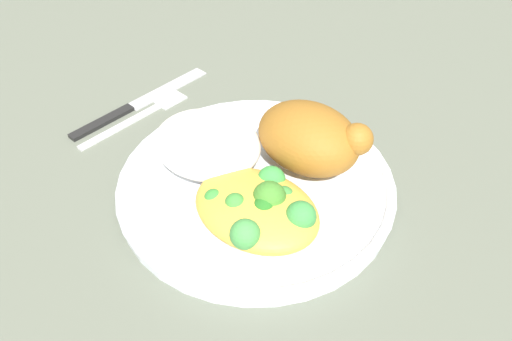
# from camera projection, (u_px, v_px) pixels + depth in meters

# --- Properties ---
(ground_plane) EXTENTS (2.00, 2.00, 0.00)m
(ground_plane) POSITION_uv_depth(u_px,v_px,m) (256.00, 193.00, 0.52)
(ground_plane) COLOR #5D6455
(plate) EXTENTS (0.26, 0.26, 0.02)m
(plate) POSITION_uv_depth(u_px,v_px,m) (256.00, 185.00, 0.51)
(plate) COLOR white
(plate) RESTS_ON ground_plane
(roasted_chicken) EXTENTS (0.11, 0.08, 0.06)m
(roasted_chicken) POSITION_uv_depth(u_px,v_px,m) (311.00, 138.00, 0.50)
(roasted_chicken) COLOR #955F1F
(roasted_chicken) RESTS_ON plate
(rice_pile) EXTENTS (0.11, 0.09, 0.04)m
(rice_pile) POSITION_uv_depth(u_px,v_px,m) (207.00, 143.00, 0.51)
(rice_pile) COLOR white
(rice_pile) RESTS_ON plate
(mac_cheese_with_broccoli) EXTENTS (0.12, 0.09, 0.04)m
(mac_cheese_with_broccoli) POSITION_uv_depth(u_px,v_px,m) (259.00, 208.00, 0.45)
(mac_cheese_with_broccoli) COLOR gold
(mac_cheese_with_broccoli) RESTS_ON plate
(fork) EXTENTS (0.03, 0.14, 0.01)m
(fork) POSITION_uv_depth(u_px,v_px,m) (140.00, 115.00, 0.61)
(fork) COLOR silver
(fork) RESTS_ON ground_plane
(knife) EXTENTS (0.03, 0.19, 0.01)m
(knife) POSITION_uv_depth(u_px,v_px,m) (130.00, 107.00, 0.62)
(knife) COLOR black
(knife) RESTS_ON ground_plane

